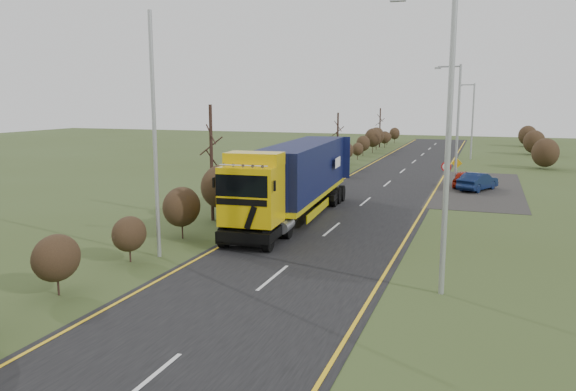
{
  "coord_description": "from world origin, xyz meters",
  "views": [
    {
      "loc": [
        6.96,
        -21.99,
        6.33
      ],
      "look_at": [
        -1.43,
        1.6,
        2.01
      ],
      "focal_mm": 35.0,
      "sensor_mm": 36.0,
      "label": 1
    }
  ],
  "objects_px": {
    "car_blue_sedan": "(478,182)",
    "streetlight_near": "(445,131)",
    "lorry": "(296,176)",
    "car_red_hatchback": "(465,179)",
    "speed_sign": "(446,172)"
  },
  "relations": [
    {
      "from": "lorry",
      "to": "speed_sign",
      "type": "height_order",
      "value": "lorry"
    },
    {
      "from": "car_red_hatchback",
      "to": "speed_sign",
      "type": "distance_m",
      "value": 5.01
    },
    {
      "from": "car_blue_sedan",
      "to": "speed_sign",
      "type": "bearing_deg",
      "value": 86.12
    },
    {
      "from": "car_red_hatchback",
      "to": "streetlight_near",
      "type": "distance_m",
      "value": 24.33
    },
    {
      "from": "streetlight_near",
      "to": "speed_sign",
      "type": "relative_size",
      "value": 4.15
    },
    {
      "from": "speed_sign",
      "to": "car_red_hatchback",
      "type": "bearing_deg",
      "value": 77.82
    },
    {
      "from": "car_blue_sedan",
      "to": "streetlight_near",
      "type": "xyz_separation_m",
      "value": [
        -0.81,
        -22.65,
        4.72
      ]
    },
    {
      "from": "car_blue_sedan",
      "to": "speed_sign",
      "type": "distance_m",
      "value": 4.19
    },
    {
      "from": "lorry",
      "to": "car_blue_sedan",
      "type": "relative_size",
      "value": 3.86
    },
    {
      "from": "lorry",
      "to": "car_red_hatchback",
      "type": "height_order",
      "value": "lorry"
    },
    {
      "from": "car_red_hatchback",
      "to": "streetlight_near",
      "type": "bearing_deg",
      "value": 95.4
    },
    {
      "from": "lorry",
      "to": "car_red_hatchback",
      "type": "xyz_separation_m",
      "value": [
        8.04,
        14.41,
        -1.7
      ]
    },
    {
      "from": "car_red_hatchback",
      "to": "lorry",
      "type": "bearing_deg",
      "value": 65.99
    },
    {
      "from": "lorry",
      "to": "speed_sign",
      "type": "relative_size",
      "value": 6.33
    },
    {
      "from": "streetlight_near",
      "to": "car_blue_sedan",
      "type": "bearing_deg",
      "value": 87.95
    }
  ]
}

